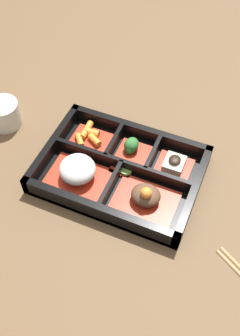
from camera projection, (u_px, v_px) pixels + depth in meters
The scene contains 10 objects.
ground_plane at pixel (120, 176), 0.78m from camera, with size 3.00×3.00×0.00m, color brown.
bento_base at pixel (120, 174), 0.78m from camera, with size 0.31×0.22×0.01m.
bento_rim at pixel (121, 168), 0.77m from camera, with size 0.31×0.22×0.04m.
bowl_stew at pixel (146, 197), 0.72m from camera, with size 0.12×0.08×0.05m.
bowl_rice at pixel (78, 171), 0.75m from camera, with size 0.12×0.08×0.05m.
bowl_tofu at pixel (174, 165), 0.77m from camera, with size 0.07×0.07×0.03m.
bowl_greens at pixel (132, 148), 0.79m from camera, with size 0.06×0.07×0.03m.
bowl_carrots at pixel (90, 138), 0.82m from camera, with size 0.08×0.07×0.02m.
bowl_pickles at pixel (124, 169), 0.77m from camera, with size 0.04×0.04×0.01m.
tea_cup at pixel (4, 113), 0.85m from camera, with size 0.07×0.07×0.06m.
Camera 1 is at (-0.18, 0.42, 0.64)m, focal length 42.00 mm.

